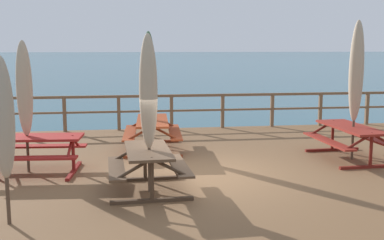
{
  "coord_description": "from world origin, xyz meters",
  "views": [
    {
      "loc": [
        -1.39,
        -9.11,
        3.4
      ],
      "look_at": [
        0.0,
        0.85,
        1.83
      ],
      "focal_mm": 44.18,
      "sensor_mm": 36.0,
      "label": 1
    }
  ],
  "objects_px": {
    "patio_umbrella_tall_back_left": "(24,89)",
    "picnic_table_mid_left": "(148,161)",
    "patio_umbrella_tall_front": "(148,93)",
    "patio_umbrella_short_front": "(356,72)",
    "picnic_table_front_right": "(152,128)",
    "picnic_table_mid_right": "(351,135)",
    "patio_umbrella_short_back": "(3,119)",
    "patio_umbrella_tall_back_right": "(149,75)",
    "picnic_table_back_right": "(29,146)"
  },
  "relations": [
    {
      "from": "picnic_table_front_right",
      "to": "patio_umbrella_tall_back_right",
      "type": "distance_m",
      "value": 1.31
    },
    {
      "from": "picnic_table_mid_right",
      "to": "patio_umbrella_tall_front",
      "type": "bearing_deg",
      "value": -158.48
    },
    {
      "from": "patio_umbrella_tall_back_left",
      "to": "patio_umbrella_short_back",
      "type": "distance_m",
      "value": 2.99
    },
    {
      "from": "picnic_table_mid_right",
      "to": "patio_umbrella_short_back",
      "type": "distance_m",
      "value": 7.58
    },
    {
      "from": "patio_umbrella_tall_back_right",
      "to": "patio_umbrella_short_front",
      "type": "height_order",
      "value": "patio_umbrella_short_front"
    },
    {
      "from": "patio_umbrella_tall_back_left",
      "to": "patio_umbrella_tall_front",
      "type": "xyz_separation_m",
      "value": [
        2.41,
        -1.68,
        0.06
      ]
    },
    {
      "from": "picnic_table_front_right",
      "to": "patio_umbrella_tall_back_left",
      "type": "xyz_separation_m",
      "value": [
        -2.66,
        -1.79,
        1.15
      ]
    },
    {
      "from": "picnic_table_back_right",
      "to": "patio_umbrella_short_front",
      "type": "xyz_separation_m",
      "value": [
        7.09,
        0.2,
        1.44
      ]
    },
    {
      "from": "picnic_table_back_right",
      "to": "picnic_table_mid_right",
      "type": "height_order",
      "value": "same"
    },
    {
      "from": "picnic_table_mid_right",
      "to": "patio_umbrella_tall_back_right",
      "type": "height_order",
      "value": "patio_umbrella_tall_back_right"
    },
    {
      "from": "patio_umbrella_tall_back_left",
      "to": "patio_umbrella_short_back",
      "type": "xyz_separation_m",
      "value": [
        0.3,
        -2.98,
        -0.16
      ]
    },
    {
      "from": "patio_umbrella_tall_back_right",
      "to": "patio_umbrella_short_back",
      "type": "height_order",
      "value": "patio_umbrella_tall_back_right"
    },
    {
      "from": "patio_umbrella_short_front",
      "to": "patio_umbrella_short_back",
      "type": "bearing_deg",
      "value": -155.67
    },
    {
      "from": "picnic_table_mid_right",
      "to": "patio_umbrella_tall_front",
      "type": "height_order",
      "value": "patio_umbrella_tall_front"
    },
    {
      "from": "picnic_table_mid_left",
      "to": "patio_umbrella_short_back",
      "type": "distance_m",
      "value": 2.69
    },
    {
      "from": "patio_umbrella_tall_back_right",
      "to": "patio_umbrella_short_front",
      "type": "distance_m",
      "value": 4.87
    },
    {
      "from": "patio_umbrella_tall_back_left",
      "to": "patio_umbrella_short_front",
      "type": "xyz_separation_m",
      "value": [
        7.14,
        0.12,
        0.29
      ]
    },
    {
      "from": "patio_umbrella_short_back",
      "to": "picnic_table_front_right",
      "type": "bearing_deg",
      "value": 63.63
    },
    {
      "from": "patio_umbrella_tall_back_left",
      "to": "picnic_table_mid_left",
      "type": "bearing_deg",
      "value": -34.24
    },
    {
      "from": "picnic_table_mid_left",
      "to": "patio_umbrella_tall_back_left",
      "type": "height_order",
      "value": "patio_umbrella_tall_back_left"
    },
    {
      "from": "patio_umbrella_tall_front",
      "to": "patio_umbrella_tall_back_left",
      "type": "bearing_deg",
      "value": 145.13
    },
    {
      "from": "picnic_table_mid_right",
      "to": "patio_umbrella_short_front",
      "type": "height_order",
      "value": "patio_umbrella_short_front"
    },
    {
      "from": "picnic_table_front_right",
      "to": "patio_umbrella_tall_back_left",
      "type": "height_order",
      "value": "patio_umbrella_tall_back_left"
    },
    {
      "from": "patio_umbrella_tall_back_right",
      "to": "patio_umbrella_tall_front",
      "type": "bearing_deg",
      "value": -92.93
    },
    {
      "from": "picnic_table_mid_left",
      "to": "patio_umbrella_tall_front",
      "type": "height_order",
      "value": "patio_umbrella_tall_front"
    },
    {
      "from": "picnic_table_back_right",
      "to": "patio_umbrella_short_front",
      "type": "relative_size",
      "value": 0.7
    },
    {
      "from": "picnic_table_mid_right",
      "to": "patio_umbrella_short_front",
      "type": "bearing_deg",
      "value": -65.88
    },
    {
      "from": "picnic_table_mid_left",
      "to": "patio_umbrella_short_back",
      "type": "relative_size",
      "value": 0.71
    },
    {
      "from": "patio_umbrella_tall_front",
      "to": "patio_umbrella_short_front",
      "type": "distance_m",
      "value": 5.07
    },
    {
      "from": "patio_umbrella_tall_front",
      "to": "picnic_table_front_right",
      "type": "bearing_deg",
      "value": 85.89
    },
    {
      "from": "picnic_table_back_right",
      "to": "picnic_table_front_right",
      "type": "relative_size",
      "value": 1.0
    },
    {
      "from": "picnic_table_front_right",
      "to": "picnic_table_mid_right",
      "type": "height_order",
      "value": "same"
    },
    {
      "from": "patio_umbrella_short_front",
      "to": "patio_umbrella_short_back",
      "type": "distance_m",
      "value": 7.53
    },
    {
      "from": "picnic_table_front_right",
      "to": "patio_umbrella_tall_back_left",
      "type": "bearing_deg",
      "value": -146.08
    },
    {
      "from": "picnic_table_mid_right",
      "to": "patio_umbrella_tall_front",
      "type": "distance_m",
      "value": 5.2
    },
    {
      "from": "patio_umbrella_tall_front",
      "to": "patio_umbrella_short_front",
      "type": "bearing_deg",
      "value": 20.82
    },
    {
      "from": "picnic_table_mid_left",
      "to": "picnic_table_front_right",
      "type": "distance_m",
      "value": 3.43
    },
    {
      "from": "picnic_table_back_right",
      "to": "patio_umbrella_tall_front",
      "type": "relative_size",
      "value": 0.79
    },
    {
      "from": "patio_umbrella_short_front",
      "to": "picnic_table_front_right",
      "type": "bearing_deg",
      "value": 159.56
    },
    {
      "from": "patio_umbrella_tall_front",
      "to": "patio_umbrella_tall_back_right",
      "type": "bearing_deg",
      "value": 87.07
    },
    {
      "from": "picnic_table_mid_left",
      "to": "patio_umbrella_short_front",
      "type": "distance_m",
      "value": 5.27
    },
    {
      "from": "picnic_table_mid_left",
      "to": "picnic_table_front_right",
      "type": "bearing_deg",
      "value": 85.5
    },
    {
      "from": "patio_umbrella_short_back",
      "to": "picnic_table_back_right",
      "type": "bearing_deg",
      "value": 94.91
    },
    {
      "from": "picnic_table_back_right",
      "to": "patio_umbrella_short_front",
      "type": "bearing_deg",
      "value": 1.58
    },
    {
      "from": "patio_umbrella_short_front",
      "to": "picnic_table_mid_left",
      "type": "bearing_deg",
      "value": -159.81
    },
    {
      "from": "patio_umbrella_tall_back_left",
      "to": "patio_umbrella_tall_back_right",
      "type": "xyz_separation_m",
      "value": [
        2.59,
        1.84,
        0.16
      ]
    },
    {
      "from": "picnic_table_back_right",
      "to": "patio_umbrella_tall_back_right",
      "type": "distance_m",
      "value": 3.44
    },
    {
      "from": "picnic_table_mid_left",
      "to": "patio_umbrella_tall_back_left",
      "type": "xyz_separation_m",
      "value": [
        -2.39,
        1.63,
        1.17
      ]
    },
    {
      "from": "patio_umbrella_tall_back_left",
      "to": "patio_umbrella_tall_front",
      "type": "height_order",
      "value": "patio_umbrella_tall_front"
    },
    {
      "from": "picnic_table_mid_right",
      "to": "patio_umbrella_tall_back_left",
      "type": "xyz_separation_m",
      "value": [
        -7.12,
        -0.18,
        1.15
      ]
    }
  ]
}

